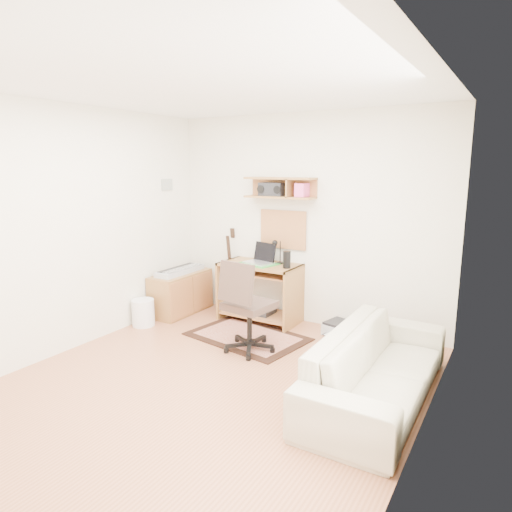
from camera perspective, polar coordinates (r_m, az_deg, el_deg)
The scene contains 22 objects.
floor at distance 4.36m, azimuth -5.56°, elevation -15.66°, with size 3.60×4.00×0.01m, color #B26F4A.
ceiling at distance 3.94m, azimuth -6.33°, elevation 20.53°, with size 3.60×4.00×0.01m, color white.
back_wall at distance 5.67m, azimuth 6.26°, elevation 4.46°, with size 3.60×0.01×2.60m, color #EDE5CE.
left_wall at distance 5.22m, azimuth -22.09°, elevation 3.11°, with size 0.01×4.00×2.60m, color #EDE5CE.
right_wall at distance 3.23m, azimuth 20.77°, elevation -1.38°, with size 0.01×4.00×2.60m, color #EDE5CE.
wall_shelf at distance 5.65m, azimuth 3.00°, elevation 8.56°, with size 0.90×0.25×0.26m, color #9B6A36.
cork_board at distance 5.79m, azimuth 3.43°, elevation 3.35°, with size 0.64×0.03×0.49m, color tan.
wall_photo at distance 6.19m, azimuth -11.12°, elevation 8.79°, with size 0.02×0.20×0.15m, color #4C8CBF.
desk at distance 5.82m, azimuth 0.49°, elevation -4.58°, with size 1.00×0.55×0.75m, color #9B6A36, non-canonical shape.
laptop at distance 5.69m, azimuth 0.32°, elevation 0.29°, with size 0.34×0.34×0.26m, color silver, non-canonical shape.
speaker at distance 5.48m, azimuth 3.89°, elevation -0.46°, with size 0.09×0.09×0.21m, color black.
desk_lamp at distance 5.72m, azimuth 3.06°, elevation 0.52°, with size 0.10×0.10×0.30m, color black, non-canonical shape.
pencil_cup at distance 5.66m, azimuth 3.87°, elevation -0.65°, with size 0.07×0.07×0.10m, color #315B95.
boombox at distance 5.70m, azimuth 1.99°, elevation 8.39°, with size 0.31×0.14×0.16m, color black.
rug at distance 5.38m, azimuth -1.11°, elevation -10.07°, with size 1.31×0.88×0.02m, color tan.
task_chair at distance 4.85m, azimuth -0.83°, elevation -6.21°, with size 0.52×0.52×1.02m, color #3C2B23, non-canonical shape.
cabinet at distance 6.25m, azimuth -9.42°, elevation -4.58°, with size 0.40×0.90×0.55m, color #9B6A36.
music_keyboard at distance 6.17m, azimuth -9.51°, elevation -1.82°, with size 0.24×0.76×0.07m, color #B2B5BA.
guitar at distance 6.19m, azimuth -3.53°, elevation -1.78°, with size 0.30×0.19×1.14m, color olive, non-canonical shape.
waste_basket at distance 5.87m, azimuth -13.99°, elevation -6.91°, with size 0.28×0.28×0.33m, color white.
printer at distance 5.49m, azimuth 10.85°, elevation -8.99°, with size 0.40×0.31×0.15m, color #A5A8AA.
sofa at distance 4.06m, azimuth 15.14°, elevation -11.93°, with size 2.01×0.59×0.79m, color #BEB497.
Camera 1 is at (2.32, -3.12, 1.97)m, focal length 31.84 mm.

